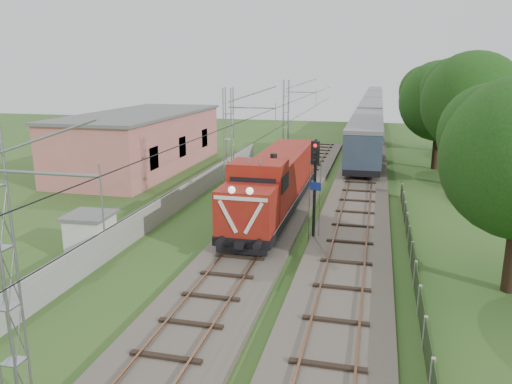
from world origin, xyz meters
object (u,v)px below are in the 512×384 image
(relay_hut, at_px, (91,235))
(signal_post, at_px, (315,173))
(coach_rake, at_px, (372,107))
(locomotive, at_px, (275,182))

(relay_hut, bearing_deg, signal_post, 24.82)
(relay_hut, bearing_deg, coach_rake, 79.44)
(locomotive, height_order, relay_hut, locomotive)
(coach_rake, height_order, relay_hut, coach_rake)
(coach_rake, height_order, signal_post, signal_post)
(signal_post, distance_m, relay_hut, 11.79)
(signal_post, bearing_deg, relay_hut, -155.18)
(coach_rake, xyz_separation_m, signal_post, (-1.99, -61.69, 1.22))
(coach_rake, bearing_deg, relay_hut, -100.56)
(locomotive, relative_size, coach_rake, 0.18)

